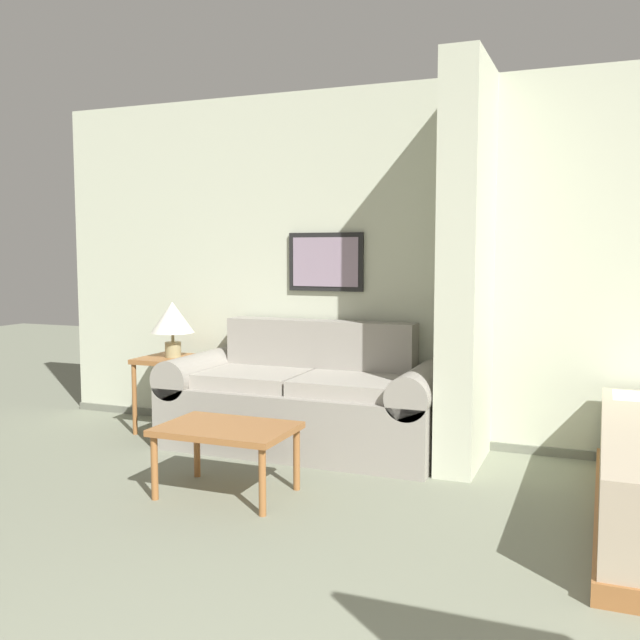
{
  "coord_description": "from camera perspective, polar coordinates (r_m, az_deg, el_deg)",
  "views": [
    {
      "loc": [
        0.63,
        -0.8,
        1.39
      ],
      "look_at": [
        -0.7,
        2.54,
        1.05
      ],
      "focal_mm": 40.0,
      "sensor_mm": 36.0,
      "label": 1
    }
  ],
  "objects": [
    {
      "name": "wall_back",
      "position": [
        5.13,
        14.68,
        4.16
      ],
      "size": [
        7.35,
        0.16,
        2.6
      ],
      "color": "beige",
      "rests_on": "ground_plane"
    },
    {
      "name": "wall_partition_pillar",
      "position": [
        4.7,
        11.66,
        4.2
      ],
      "size": [
        0.24,
        0.79,
        2.6
      ],
      "color": "beige",
      "rests_on": "ground_plane"
    },
    {
      "name": "couch",
      "position": [
        5.11,
        -1.21,
        -6.56
      ],
      "size": [
        1.99,
        0.84,
        0.89
      ],
      "color": "gray",
      "rests_on": "ground_plane"
    },
    {
      "name": "coffee_table",
      "position": [
        4.16,
        -7.48,
        -9.02
      ],
      "size": [
        0.76,
        0.53,
        0.4
      ],
      "color": "#996033",
      "rests_on": "ground_plane"
    },
    {
      "name": "side_table",
      "position": [
        5.67,
        -11.64,
        -3.83
      ],
      "size": [
        0.49,
        0.49,
        0.58
      ],
      "color": "#996033",
      "rests_on": "ground_plane"
    },
    {
      "name": "table_lamp",
      "position": [
        5.62,
        -11.72,
        0.05
      ],
      "size": [
        0.33,
        0.33,
        0.43
      ],
      "color": "tan",
      "rests_on": "side_table"
    }
  ]
}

